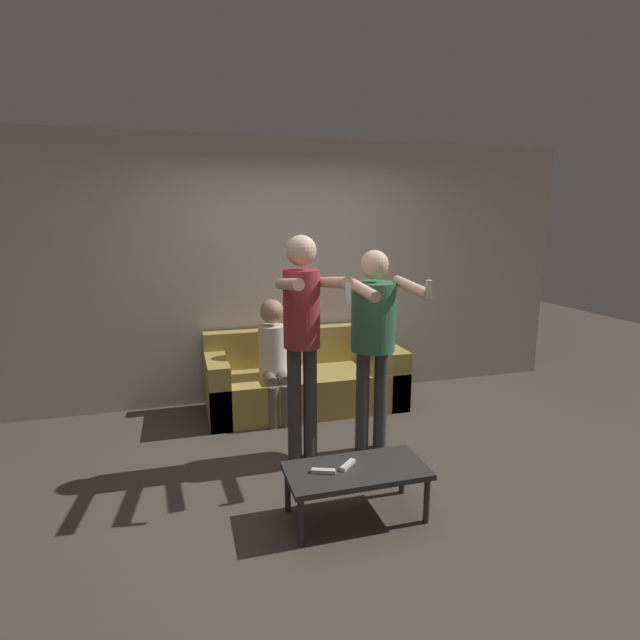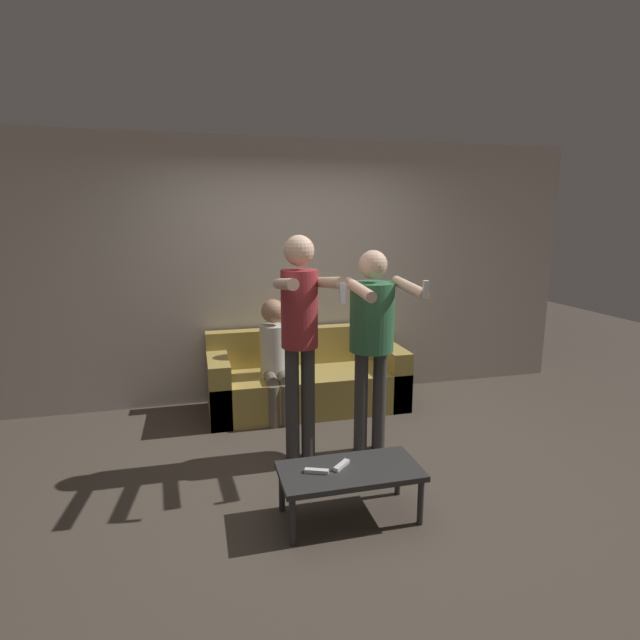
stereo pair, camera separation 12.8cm
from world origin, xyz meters
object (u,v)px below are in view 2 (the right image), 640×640
(coffee_table, at_px, (350,474))
(couch, at_px, (307,382))
(person_standing_right, at_px, (372,327))
(remote_far, at_px, (342,465))
(person_standing_left, at_px, (300,324))
(remote_near, at_px, (317,471))
(person_seated, at_px, (275,354))

(coffee_table, bearing_deg, couch, 85.41)
(couch, xyz_separation_m, person_standing_right, (0.29, -1.09, 0.79))
(remote_far, bearing_deg, person_standing_left, 96.35)
(couch, xyz_separation_m, remote_far, (-0.20, -1.91, 0.08))
(couch, relative_size, person_standing_right, 1.18)
(couch, relative_size, coffee_table, 2.17)
(couch, bearing_deg, remote_near, -100.92)
(person_standing_right, bearing_deg, couch, 105.06)
(couch, distance_m, person_seated, 0.52)
(couch, height_order, remote_far, couch)
(person_seated, relative_size, remote_far, 8.54)
(person_standing_left, distance_m, remote_near, 1.14)
(couch, relative_size, person_seated, 1.71)
(person_standing_right, bearing_deg, person_seated, 124.08)
(person_standing_left, distance_m, coffee_table, 1.18)
(couch, distance_m, remote_near, 1.98)
(person_standing_left, height_order, remote_near, person_standing_left)
(person_standing_right, bearing_deg, coffee_table, -117.71)
(person_standing_right, distance_m, coffee_table, 1.23)
(person_standing_left, bearing_deg, coffee_table, -80.83)
(person_standing_left, relative_size, remote_far, 13.29)
(person_standing_right, relative_size, person_seated, 1.45)
(couch, xyz_separation_m, coffee_table, (-0.16, -1.95, 0.03))
(coffee_table, bearing_deg, person_standing_right, 62.29)
(person_standing_right, height_order, remote_far, person_standing_right)
(couch, relative_size, person_standing_left, 1.10)
(person_seated, bearing_deg, couch, 23.67)
(person_seated, xyz_separation_m, coffee_table, (0.19, -1.80, -0.32))
(person_standing_left, distance_m, person_seated, 1.07)
(person_seated, relative_size, coffee_table, 1.27)
(person_standing_left, height_order, coffee_table, person_standing_left)
(person_standing_left, xyz_separation_m, remote_far, (0.09, -0.81, -0.76))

